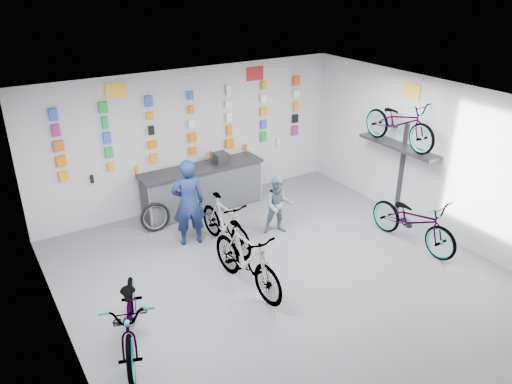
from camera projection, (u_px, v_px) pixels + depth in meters
floor at (300, 290)px, 8.23m from camera, size 8.00×8.00×0.00m
ceiling at (307, 113)px, 6.99m from camera, size 8.00×8.00×0.00m
wall_back at (191, 139)px, 10.70m from camera, size 7.00×0.00×7.00m
wall_left at (67, 278)px, 5.93m from camera, size 0.00×8.00×8.00m
wall_right at (454, 165)px, 9.29m from camera, size 0.00×8.00×8.00m
counter at (203, 189)px, 10.77m from camera, size 2.70×0.66×1.00m
merch_wall at (191, 126)px, 10.51m from camera, size 5.58×0.08×1.56m
wall_bracket at (399, 150)px, 10.15m from camera, size 0.39×1.90×2.00m
sign_left at (116, 91)px, 9.46m from camera, size 0.42×0.02×0.30m
sign_right at (255, 74)px, 10.95m from camera, size 0.42×0.02×0.30m
sign_side at (412, 91)px, 9.73m from camera, size 0.02×0.40×0.30m
bike_left at (131, 316)px, 6.82m from camera, size 1.30×2.08×1.03m
bike_center at (247, 259)px, 8.08m from camera, size 0.68×1.88×1.10m
bike_right at (414, 220)px, 9.40m from camera, size 0.79×1.97×1.02m
bike_service at (225, 223)px, 9.31m from camera, size 0.58×1.71×1.01m
bike_wall at (400, 123)px, 9.87m from camera, size 0.63×1.80×0.95m
clerk at (188, 203)px, 9.30m from camera, size 0.70×0.53×1.71m
customer at (278, 205)px, 9.79m from camera, size 0.71×0.64×1.20m
spare_wheel at (155, 217)px, 9.96m from camera, size 0.62×0.16×0.61m
register at (221, 158)px, 10.74m from camera, size 0.28×0.30×0.22m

